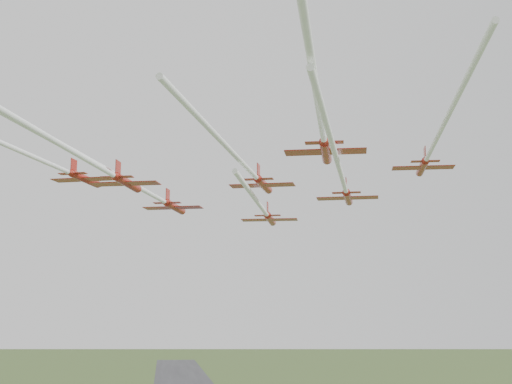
{
  "coord_description": "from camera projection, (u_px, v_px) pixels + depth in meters",
  "views": [
    {
      "loc": [
        -14.52,
        -101.24,
        39.77
      ],
      "look_at": [
        -1.77,
        -2.81,
        57.69
      ],
      "focal_mm": 50.0,
      "sensor_mm": 36.0,
      "label": 1
    }
  ],
  "objects": [
    {
      "name": "jet_row3_left",
      "position": [
        29.0,
        155.0,
        85.94
      ],
      "size": [
        22.66,
        57.38,
        2.6
      ],
      "rotation": [
        0.0,
        0.0,
        -0.34
      ],
      "color": "#A01F15"
    },
    {
      "name": "jet_row4_left",
      "position": [
        78.0,
        154.0,
        69.5
      ],
      "size": [
        18.49,
        55.8,
        2.43
      ],
      "rotation": [
        0.0,
        0.0,
        -0.28
      ],
      "color": "#A01F15"
    },
    {
      "name": "jet_row2_left",
      "position": [
        134.0,
        184.0,
        89.83
      ],
      "size": [
        22.99,
        65.82,
        2.66
      ],
      "rotation": [
        0.0,
        0.0,
        -0.3
      ],
      "color": "#A01F15"
    },
    {
      "name": "jet_row3_mid",
      "position": [
        247.0,
        167.0,
        85.72
      ],
      "size": [
        18.46,
        48.43,
        2.63
      ],
      "rotation": [
        0.0,
        0.0,
        -0.32
      ],
      "color": "#A01F15"
    },
    {
      "name": "jet_row3_right",
      "position": [
        434.0,
        143.0,
        78.97
      ],
      "size": [
        15.64,
        49.84,
        2.33
      ],
      "rotation": [
        0.0,
        0.0,
        -0.25
      ],
      "color": "#A01F15"
    },
    {
      "name": "jet_row4_right",
      "position": [
        321.0,
        120.0,
        67.82
      ],
      "size": [
        17.47,
        53.5,
        2.74
      ],
      "rotation": [
        0.0,
        0.0,
        -0.26
      ],
      "color": "#A01F15"
    },
    {
      "name": "jet_lead",
      "position": [
        264.0,
        211.0,
        110.94
      ],
      "size": [
        14.79,
        44.93,
        2.8
      ],
      "rotation": [
        0.0,
        0.0,
        -0.25
      ],
      "color": "#A01F15"
    },
    {
      "name": "jet_row2_right",
      "position": [
        342.0,
        177.0,
        88.94
      ],
      "size": [
        21.18,
        58.92,
        2.66
      ],
      "rotation": [
        0.0,
        0.0,
        -0.3
      ],
      "color": "#A01F15"
    }
  ]
}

